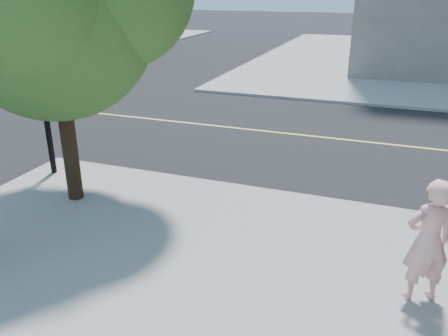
% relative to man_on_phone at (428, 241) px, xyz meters
% --- Properties ---
extents(ground, '(140.00, 140.00, 0.00)m').
position_rel_man_on_phone_xyz_m(ground, '(-7.86, 2.99, -1.07)').
color(ground, black).
rests_on(ground, ground).
extents(road_ew, '(140.00, 9.00, 0.01)m').
position_rel_man_on_phone_xyz_m(road_ew, '(-7.86, 7.49, -1.06)').
color(road_ew, black).
rests_on(road_ew, ground).
extents(sidewalk_nw, '(26.00, 25.00, 0.12)m').
position_rel_man_on_phone_xyz_m(sidewalk_nw, '(-30.86, 24.49, -1.01)').
color(sidewalk_nw, gray).
rests_on(sidewalk_nw, ground).
extents(man_on_phone, '(0.82, 0.71, 1.90)m').
position_rel_man_on_phone_xyz_m(man_on_phone, '(0.00, 0.00, 0.00)').
color(man_on_phone, '#E8A9A9').
rests_on(man_on_phone, sidewalk_se).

